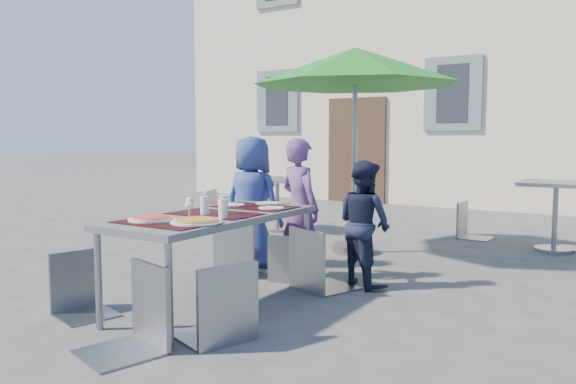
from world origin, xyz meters
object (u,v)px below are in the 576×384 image
Objects in this scene: dining_table at (215,221)px; bg_chair_r_0 at (293,198)px; chair_2 at (317,220)px; patio_umbrella at (355,69)px; chair_5 at (134,255)px; bg_chair_l_0 at (218,186)px; child_2 at (364,223)px; chair_0 at (239,216)px; cafe_table_0 at (277,194)px; cafe_table_1 at (556,201)px; bg_chair_l_1 at (470,199)px; chair_3 at (79,246)px; child_0 at (252,202)px; pizza_near_left at (152,218)px; chair_4 at (219,253)px; child_1 at (300,208)px; pizza_near_right at (196,221)px.

bg_chair_r_0 reaches higher than dining_table.
patio_umbrella is at bearing 104.92° from chair_2.
chair_5 reaches higher than bg_chair_l_0.
chair_0 is at bearing 38.41° from child_2.
cafe_table_0 is 0.92× the size of cafe_table_1.
chair_5 is at bearing -80.50° from dining_table.
bg_chair_l_1 is (0.73, 5.27, -0.08)m from chair_5.
chair_0 is at bearing 80.10° from chair_3.
dining_table is 1.35× the size of child_0.
chair_5 is at bearing -67.59° from cafe_table_0.
cafe_table_1 is 0.91× the size of bg_chair_l_1.
child_0 is 1.78× the size of cafe_table_0.
chair_0 is (-0.33, 1.47, -0.18)m from pizza_near_left.
chair_2 is (1.04, -0.48, -0.06)m from child_0.
dining_table is 2.18× the size of bg_chair_r_0.
child_2 is 1.13× the size of chair_4.
child_2 is 1.27× the size of chair_3.
bg_chair_l_0 reaches higher than bg_chair_r_0.
bg_chair_r_0 is (-1.38, 0.88, -1.66)m from patio_umbrella.
pizza_near_left is 0.25× the size of child_0.
child_1 reaches higher than chair_3.
chair_4 is at bearing 47.50° from chair_5.
cafe_table_1 is at bearing 33.89° from patio_umbrella.
child_1 is at bearing -52.13° from cafe_table_0.
pizza_near_left is 0.25× the size of child_1.
cafe_table_1 is at bearing -135.23° from child_0.
bg_chair_l_0 is 1.19× the size of cafe_table_1.
pizza_near_right is 0.57m from chair_5.
chair_3 is (-0.98, -0.24, -0.24)m from pizza_near_right.
chair_0 is 1.31× the size of cafe_table_0.
bg_chair_l_0 is at bearing 141.06° from chair_2.
child_0 is (-0.45, 1.86, -0.08)m from pizza_near_left.
patio_umbrella is at bearing 92.68° from chair_5.
child_1 is (-0.14, 1.64, -0.09)m from pizza_near_right.
pizza_near_left is at bearing -56.13° from bg_chair_l_0.
child_2 is 2.93m from cafe_table_1.
child_2 reaches higher than chair_4.
bg_chair_l_1 is (0.17, 3.04, -0.04)m from child_2.
chair_3 is at bearing -121.19° from cafe_table_1.
patio_umbrella reaches higher than pizza_near_left.
chair_2 is at bearing 155.81° from child_0.
patio_umbrella is at bearing -32.43° from bg_chair_r_0.
pizza_near_left is 0.37m from pizza_near_right.
pizza_near_right is 0.27× the size of child_0.
pizza_near_left is 0.33× the size of chair_5.
child_0 reaches higher than chair_4.
chair_0 is at bearing 123.46° from chair_4.
pizza_near_right is at bearing -112.45° from cafe_table_1.
cafe_table_0 is (-1.05, 2.07, -0.15)m from child_0.
patio_umbrella is (0.48, 1.59, 1.56)m from chair_0.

